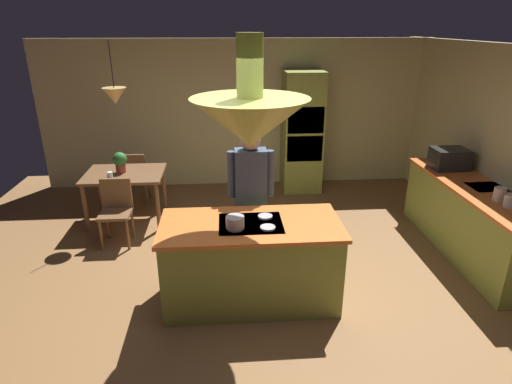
% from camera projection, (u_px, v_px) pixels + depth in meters
% --- Properties ---
extents(ground, '(8.16, 8.16, 0.00)m').
position_uv_depth(ground, '(250.00, 288.00, 4.79)').
color(ground, olive).
extents(wall_back, '(6.80, 0.10, 2.55)m').
position_uv_depth(wall_back, '(237.00, 114.00, 7.52)').
color(wall_back, beige).
rests_on(wall_back, ground).
extents(kitchen_island, '(1.84, 0.88, 0.92)m').
position_uv_depth(kitchen_island, '(251.00, 262.00, 4.44)').
color(kitchen_island, '#939E42').
rests_on(kitchen_island, ground).
extents(counter_run_right, '(0.73, 2.47, 0.90)m').
position_uv_depth(counter_run_right, '(471.00, 220.00, 5.38)').
color(counter_run_right, '#939E42').
rests_on(counter_run_right, ground).
extents(oven_tower, '(0.66, 0.62, 2.05)m').
position_uv_depth(oven_tower, '(302.00, 132.00, 7.31)').
color(oven_tower, '#939E42').
rests_on(oven_tower, ground).
extents(dining_table, '(1.11, 0.87, 0.76)m').
position_uv_depth(dining_table, '(125.00, 179.00, 6.19)').
color(dining_table, brown).
rests_on(dining_table, ground).
extents(person_at_island, '(0.53, 0.22, 1.68)m').
position_uv_depth(person_at_island, '(251.00, 191.00, 4.91)').
color(person_at_island, tan).
rests_on(person_at_island, ground).
extents(range_hood, '(1.10, 1.10, 1.00)m').
position_uv_depth(range_hood, '(250.00, 120.00, 3.89)').
color(range_hood, '#939E42').
extents(pendant_light_over_table, '(0.32, 0.32, 0.82)m').
position_uv_depth(pendant_light_over_table, '(115.00, 96.00, 5.75)').
color(pendant_light_over_table, '#E0B266').
extents(chair_facing_island, '(0.40, 0.40, 0.87)m').
position_uv_depth(chair_facing_island, '(116.00, 207.00, 5.64)').
color(chair_facing_island, brown).
rests_on(chair_facing_island, ground).
extents(chair_by_back_wall, '(0.40, 0.40, 0.87)m').
position_uv_depth(chair_by_back_wall, '(135.00, 175.00, 6.85)').
color(chair_by_back_wall, brown).
rests_on(chair_by_back_wall, ground).
extents(potted_plant_on_table, '(0.20, 0.20, 0.30)m').
position_uv_depth(potted_plant_on_table, '(120.00, 161.00, 6.11)').
color(potted_plant_on_table, '#99382D').
rests_on(potted_plant_on_table, dining_table).
extents(cup_on_table, '(0.07, 0.07, 0.09)m').
position_uv_depth(cup_on_table, '(110.00, 175.00, 5.93)').
color(cup_on_table, white).
rests_on(cup_on_table, dining_table).
extents(canister_flour, '(0.12, 0.12, 0.14)m').
position_uv_depth(canister_flour, '(509.00, 201.00, 4.63)').
color(canister_flour, silver).
rests_on(canister_flour, counter_run_right).
extents(canister_sugar, '(0.13, 0.13, 0.16)m').
position_uv_depth(canister_sugar, '(500.00, 194.00, 4.79)').
color(canister_sugar, silver).
rests_on(canister_sugar, counter_run_right).
extents(microwave_on_counter, '(0.46, 0.36, 0.28)m').
position_uv_depth(microwave_on_counter, '(449.00, 159.00, 5.84)').
color(microwave_on_counter, '#232326').
rests_on(microwave_on_counter, counter_run_right).
extents(cooking_pot_on_cooktop, '(0.18, 0.18, 0.12)m').
position_uv_depth(cooking_pot_on_cooktop, '(235.00, 222.00, 4.11)').
color(cooking_pot_on_cooktop, '#B2B2B7').
rests_on(cooking_pot_on_cooktop, kitchen_island).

